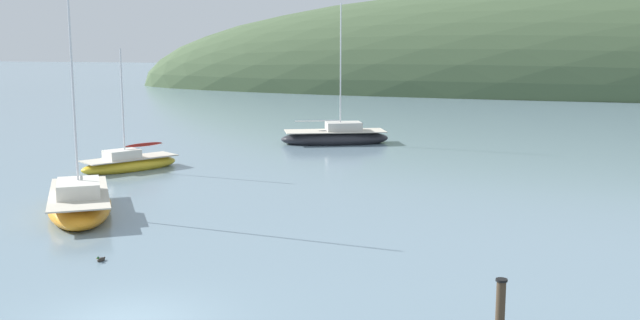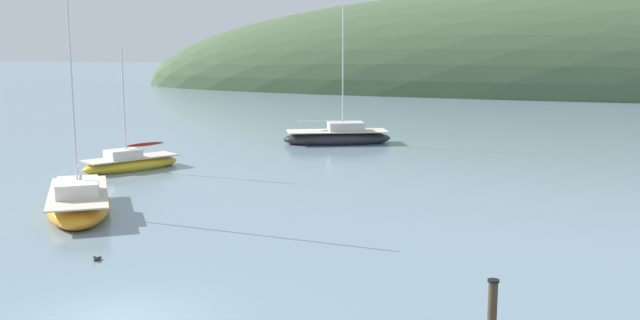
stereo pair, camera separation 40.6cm
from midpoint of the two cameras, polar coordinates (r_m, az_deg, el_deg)
far_shoreline_hill at (r=112.12m, az=23.47°, el=4.89°), size 150.00×36.00×33.87m
sailboat_black_sloop at (r=33.21m, az=-18.07°, el=-3.18°), size 6.44×7.94×9.62m
sailboat_navy_dinghy at (r=52.62m, az=1.64°, el=1.80°), size 8.25×5.41×10.27m
sailboat_yellow_far at (r=43.43m, az=-14.37°, el=-0.24°), size 4.88×5.98×7.16m
duck_lead at (r=26.06m, az=-16.63°, el=-7.44°), size 0.22×0.43×0.24m
jetty_piling at (r=19.35m, az=13.96°, el=-11.09°), size 0.30×0.30×1.46m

